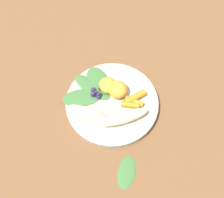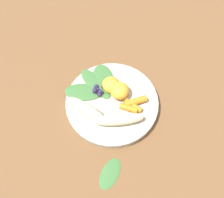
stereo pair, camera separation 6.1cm
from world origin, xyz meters
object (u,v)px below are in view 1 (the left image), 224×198
Objects in this scene: orange_segment_near at (108,85)px; kale_leaf_stray at (127,172)px; bowl at (112,103)px; banana_peeled_right at (92,116)px; banana_peeled_left at (124,117)px.

kale_leaf_stray is (-0.12, -0.20, -0.04)m from orange_segment_near.
kale_leaf_stray is at bearing -121.87° from bowl.
banana_peeled_right is 2.65× the size of orange_segment_near.
bowl is 0.19m from kale_leaf_stray.
banana_peeled_left is 2.65× the size of orange_segment_near.
banana_peeled_right is at bearing 159.54° from banana_peeled_left.
banana_peeled_left and banana_peeled_right have the same top height.
bowl is 0.08m from banana_peeled_right.
banana_peeled_right is at bearing -132.82° from kale_leaf_stray.
banana_peeled_left reaches higher than kale_leaf_stray.
orange_segment_near reaches higher than banana_peeled_left.
banana_peeled_right is 0.10m from orange_segment_near.
banana_peeled_left is at bearing -109.24° from orange_segment_near.
kale_leaf_stray is at bearing -34.11° from banana_peeled_right.
banana_peeled_right is (-0.08, -0.00, 0.03)m from bowl.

